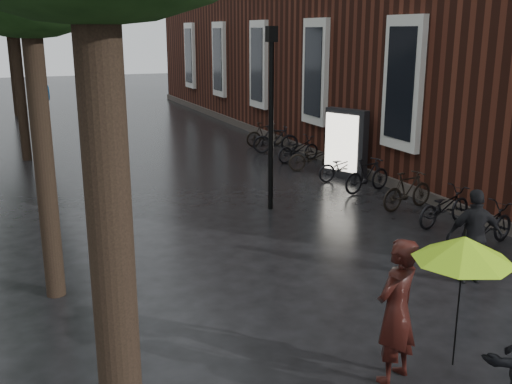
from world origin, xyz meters
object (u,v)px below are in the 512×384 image
person_burgundy (396,311)px  ad_lightbox (346,144)px  pedestrian_walking (474,236)px  parked_bicycles (357,172)px  lamp_post (271,101)px

person_burgundy → ad_lightbox: size_ratio=0.91×
pedestrian_walking → parked_bicycles: bearing=-85.3°
pedestrian_walking → lamp_post: bearing=-56.1°
pedestrian_walking → lamp_post: size_ratio=0.38×
person_burgundy → lamp_post: lamp_post is taller
parked_bicycles → ad_lightbox: ad_lightbox is taller
pedestrian_walking → ad_lightbox: size_ratio=0.81×
person_burgundy → pedestrian_walking: person_burgundy is taller
ad_lightbox → parked_bicycles: bearing=-127.2°
pedestrian_walking → lamp_post: lamp_post is taller
lamp_post → parked_bicycles: bearing=17.7°
parked_bicycles → ad_lightbox: (0.28, 1.12, 0.61)m
person_burgundy → ad_lightbox: (5.12, 9.77, 0.10)m
ad_lightbox → lamp_post: lamp_post is taller
person_burgundy → lamp_post: (1.68, 7.64, 1.76)m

